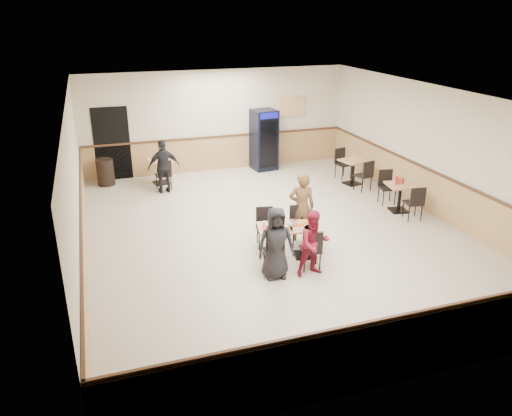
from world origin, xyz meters
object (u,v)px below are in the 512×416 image
object	(u,v)px
side_table_near	(400,193)
back_table	(160,168)
diner_woman_left	(276,243)
diner_man_opposite	(302,207)
side_table_far	(353,168)
lone_diner	(164,167)
pepsi_cooler	(264,140)
diner_woman_right	(314,243)
main_table	(289,236)
trash_bin	(105,172)

from	to	relation	value
side_table_near	back_table	size ratio (longest dim) A/B	1.00
diner_woman_left	diner_man_opposite	xyz separation A→B (m)	(1.07, 1.32, 0.07)
diner_man_opposite	side_table_far	world-z (taller)	diner_man_opposite
lone_diner	side_table_far	distance (m)	5.22
lone_diner	diner_man_opposite	bearing A→B (deg)	116.31
back_table	pepsi_cooler	size ratio (longest dim) A/B	0.40
diner_woman_right	diner_man_opposite	xyz separation A→B (m)	(0.38, 1.46, 0.12)
main_table	lone_diner	size ratio (longest dim) A/B	0.93
diner_man_opposite	lone_diner	bearing A→B (deg)	-41.67
diner_woman_left	trash_bin	xyz separation A→B (m)	(-2.70, 6.37, -0.31)
diner_woman_left	lone_diner	size ratio (longest dim) A/B	0.95
diner_woman_right	back_table	bearing A→B (deg)	104.70
diner_woman_right	lone_diner	xyz separation A→B (m)	(-1.91, 5.38, 0.09)
diner_woman_right	side_table_near	bearing A→B (deg)	31.34
back_table	lone_diner	bearing A→B (deg)	-90.00
diner_man_opposite	trash_bin	world-z (taller)	diner_man_opposite
side_table_near	trash_bin	size ratio (longest dim) A/B	0.98
main_table	side_table_near	xyz separation A→B (m)	(3.45, 1.42, 0.01)
side_table_near	diner_man_opposite	bearing A→B (deg)	-165.49
side_table_near	pepsi_cooler	distance (m)	4.79
side_table_near	side_table_far	world-z (taller)	side_table_far
back_table	main_table	bearing A→B (deg)	-71.92
lone_diner	trash_bin	world-z (taller)	lone_diner
diner_woman_left	side_table_near	bearing A→B (deg)	33.53
side_table_far	trash_bin	distance (m)	6.93
diner_man_opposite	diner_woman_left	bearing A→B (deg)	69.04
pepsi_cooler	diner_man_opposite	bearing A→B (deg)	-106.81
diner_woman_left	side_table_far	world-z (taller)	diner_woman_left
main_table	pepsi_cooler	world-z (taller)	pepsi_cooler
side_table_near	diner_woman_left	bearing A→B (deg)	-152.52
diner_woman_left	pepsi_cooler	distance (m)	6.73
pepsi_cooler	side_table_far	bearing A→B (deg)	-55.23
diner_woman_right	trash_bin	bearing A→B (deg)	115.00
main_table	diner_woman_left	size ratio (longest dim) A/B	0.98
diner_woman_right	side_table_far	world-z (taller)	diner_woman_right
trash_bin	side_table_near	bearing A→B (deg)	-32.72
main_table	side_table_far	xyz separation A→B (m)	(3.37, 3.59, 0.03)
diner_woman_left	trash_bin	size ratio (longest dim) A/B	1.82
lone_diner	back_table	bearing A→B (deg)	-93.95
pepsi_cooler	main_table	bearing A→B (deg)	-110.73
main_table	diner_man_opposite	size ratio (longest dim) A/B	0.89
diner_woman_left	back_table	distance (m)	6.15
main_table	diner_woman_right	bearing A→B (deg)	-67.62
back_table	side_table_far	bearing A→B (deg)	-19.10
diner_woman_left	diner_man_opposite	world-z (taller)	diner_man_opposite
back_table	diner_woman_right	bearing A→B (deg)	-72.78
trash_bin	main_table	bearing A→B (deg)	-60.49
lone_diner	back_table	xyz separation A→B (m)	(0.00, 0.78, -0.26)
diner_woman_right	pepsi_cooler	world-z (taller)	pepsi_cooler
side_table_far	lone_diner	bearing A→B (deg)	169.06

